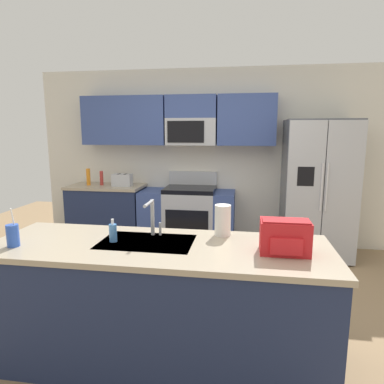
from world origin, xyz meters
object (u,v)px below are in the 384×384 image
at_px(refrigerator, 317,190).
at_px(backpack, 285,236).
at_px(range_oven, 188,218).
at_px(soap_dispenser, 113,233).
at_px(bottle_orange, 88,177).
at_px(paper_towel_roll, 223,220).
at_px(toaster, 122,180).
at_px(pepper_mill, 102,178).
at_px(drink_cup_blue, 13,235).
at_px(sink_faucet, 152,215).

distance_m(refrigerator, backpack, 2.57).
xyz_separation_m(range_oven, soap_dispenser, (-0.13, -2.50, 0.53)).
bearing_deg(soap_dispenser, bottle_orange, 119.24).
height_order(range_oven, soap_dispenser, range_oven).
xyz_separation_m(range_oven, backpack, (1.08, -2.55, 0.57)).
bearing_deg(soap_dispenser, paper_towel_roll, 19.53).
height_order(toaster, backpack, backpack).
xyz_separation_m(refrigerator, soap_dispenser, (-1.91, -2.42, 0.04)).
xyz_separation_m(bottle_orange, backpack, (2.58, -2.50, -0.01)).
relative_size(refrigerator, paper_towel_roll, 7.71).
relative_size(pepper_mill, drink_cup_blue, 0.76).
bearing_deg(sink_faucet, toaster, 115.64).
distance_m(toaster, pepper_mill, 0.35).
height_order(bottle_orange, backpack, bottle_orange).
bearing_deg(pepper_mill, refrigerator, -1.29).
xyz_separation_m(pepper_mill, drink_cup_blue, (0.53, -2.70, -0.03)).
distance_m(pepper_mill, backpack, 3.49).
bearing_deg(paper_towel_roll, drink_cup_blue, -161.25).
relative_size(refrigerator, pepper_mill, 8.75).
bearing_deg(drink_cup_blue, refrigerator, 45.82).
bearing_deg(range_oven, backpack, -66.93).
bearing_deg(toaster, bottle_orange, 178.98).
xyz_separation_m(pepper_mill, backpack, (2.39, -2.54, 0.01)).
height_order(range_oven, drink_cup_blue, drink_cup_blue).
bearing_deg(range_oven, pepper_mill, -179.89).
distance_m(range_oven, soap_dispenser, 2.55).
relative_size(refrigerator, toaster, 6.61).
bearing_deg(sink_faucet, soap_dispenser, -144.46).
bearing_deg(backpack, range_oven, 113.07).
height_order(toaster, drink_cup_blue, drink_cup_blue).
distance_m(pepper_mill, drink_cup_blue, 2.76).
bearing_deg(toaster, sink_faucet, -64.36).
bearing_deg(soap_dispenser, backpack, -2.37).
height_order(soap_dispenser, backpack, backpack).
bearing_deg(bottle_orange, sink_faucet, -54.54).
xyz_separation_m(sink_faucet, soap_dispenser, (-0.25, -0.18, -0.10)).
xyz_separation_m(toaster, backpack, (2.05, -2.49, 0.03)).
xyz_separation_m(drink_cup_blue, paper_towel_roll, (1.43, 0.49, 0.04)).
bearing_deg(sink_faucet, backpack, -13.28).
height_order(toaster, paper_towel_roll, paper_towel_roll).
height_order(refrigerator, soap_dispenser, refrigerator).
relative_size(drink_cup_blue, paper_towel_roll, 1.15).
bearing_deg(drink_cup_blue, paper_towel_roll, 18.75).
height_order(pepper_mill, sink_faucet, sink_faucet).
bearing_deg(drink_cup_blue, pepper_mill, 101.16).
bearing_deg(drink_cup_blue, range_oven, 73.99).
xyz_separation_m(refrigerator, bottle_orange, (-3.28, 0.03, 0.10)).
bearing_deg(pepper_mill, range_oven, 0.11).
relative_size(drink_cup_blue, soap_dispenser, 1.63).
height_order(refrigerator, paper_towel_roll, refrigerator).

